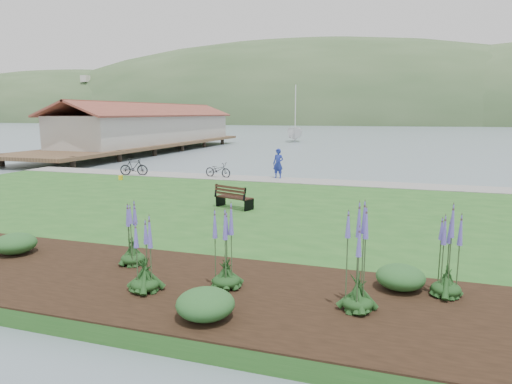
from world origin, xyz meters
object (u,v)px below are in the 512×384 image
park_bench (233,197)px  sailboat (295,142)px  bicycle_a (218,170)px  person (278,161)px

park_bench → sailboat: 51.32m
bicycle_a → sailboat: 42.45m
person → sailboat: bearing=114.3°
park_bench → bicycle_a: 9.31m
sailboat → park_bench: bearing=-90.9°
person → sailboat: (-8.84, 41.50, -1.45)m
bicycle_a → sailboat: size_ratio=0.06×
park_bench → bicycle_a: size_ratio=1.00×
bicycle_a → park_bench: bearing=-144.9°
person → bicycle_a: 3.73m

